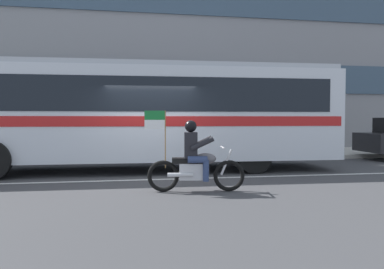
{
  "coord_description": "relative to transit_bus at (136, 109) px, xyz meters",
  "views": [
    {
      "loc": [
        -0.65,
        -10.43,
        1.6
      ],
      "look_at": [
        1.02,
        -0.79,
        1.19
      ],
      "focal_mm": 35.16,
      "sensor_mm": 36.0,
      "label": 1
    }
  ],
  "objects": [
    {
      "name": "lane_center_stripe",
      "position": [
        0.36,
        -1.79,
        -1.88
      ],
      "size": [
        26.6,
        0.14,
        0.01
      ],
      "primitive_type": "cube",
      "color": "silver",
      "rests_on": "ground_plane"
    },
    {
      "name": "sidewalk_curb",
      "position": [
        0.36,
        3.91,
        -1.81
      ],
      "size": [
        28.0,
        3.8,
        0.15
      ],
      "primitive_type": "cube",
      "color": "#B7B2A8",
      "rests_on": "ground_plane"
    },
    {
      "name": "ground_plane",
      "position": [
        0.36,
        -1.19,
        -1.88
      ],
      "size": [
        60.0,
        60.0,
        0.0
      ],
      "primitive_type": "plane",
      "color": "#3D3D3F"
    },
    {
      "name": "motorcycle_with_rider",
      "position": [
        1.18,
        -3.56,
        -1.22
      ],
      "size": [
        2.18,
        0.67,
        1.78
      ],
      "color": "black",
      "rests_on": "ground_plane"
    },
    {
      "name": "office_building_facade",
      "position": [
        0.36,
        6.19,
        3.21
      ],
      "size": [
        28.0,
        0.89,
        10.17
      ],
      "color": "gray",
      "rests_on": "ground_plane"
    },
    {
      "name": "transit_bus",
      "position": [
        0.0,
        0.0,
        0.0
      ],
      "size": [
        12.29,
        2.93,
        3.22
      ],
      "color": "silver",
      "rests_on": "ground_plane"
    }
  ]
}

